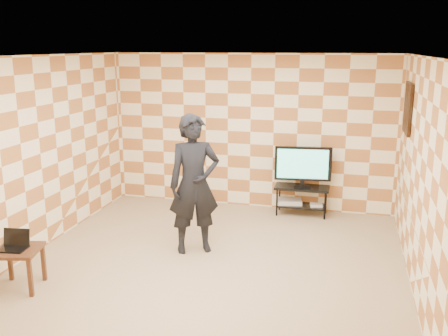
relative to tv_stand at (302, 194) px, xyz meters
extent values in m
plane|color=tan|center=(-0.96, -2.22, -0.36)|extent=(5.00, 5.00, 0.00)
cube|color=#FFF0C6|center=(-0.96, 0.28, 0.99)|extent=(5.00, 0.02, 2.70)
cube|color=#FFF0C6|center=(-0.96, -4.72, 0.99)|extent=(5.00, 0.02, 2.70)
cube|color=#FFF0C6|center=(-3.46, -2.22, 0.99)|extent=(0.02, 5.00, 2.70)
cube|color=#FFF0C6|center=(1.54, -2.22, 0.99)|extent=(0.02, 5.00, 2.70)
cube|color=white|center=(-0.96, -2.22, 2.34)|extent=(5.00, 5.00, 0.02)
cube|color=black|center=(1.51, -0.67, 1.59)|extent=(0.04, 0.72, 0.72)
cube|color=black|center=(1.51, -0.67, 1.59)|extent=(0.04, 0.03, 0.68)
cube|color=black|center=(1.51, -0.67, 1.59)|extent=(0.04, 0.68, 0.03)
cube|color=black|center=(0.00, 0.00, 0.12)|extent=(0.91, 0.41, 0.04)
cube|color=black|center=(0.00, 0.00, -0.20)|extent=(0.82, 0.36, 0.03)
cylinder|color=black|center=(-0.40, -0.16, -0.11)|extent=(0.03, 0.03, 0.50)
cylinder|color=black|center=(-0.40, 0.16, -0.11)|extent=(0.03, 0.03, 0.50)
cylinder|color=black|center=(0.40, -0.16, -0.11)|extent=(0.03, 0.03, 0.50)
cylinder|color=black|center=(0.40, 0.16, -0.11)|extent=(0.03, 0.03, 0.50)
cube|color=black|center=(0.00, 0.00, 0.15)|extent=(0.30, 0.21, 0.03)
cube|color=black|center=(0.00, 0.00, 0.21)|extent=(0.07, 0.06, 0.08)
cube|color=black|center=(0.00, 0.00, 0.53)|extent=(0.94, 0.17, 0.58)
cube|color=#51DAC5|center=(0.00, -0.03, 0.53)|extent=(0.84, 0.10, 0.50)
cube|color=silver|center=(-0.22, 0.03, -0.16)|extent=(0.47, 0.37, 0.07)
cube|color=silver|center=(0.25, -0.02, -0.17)|extent=(0.22, 0.18, 0.05)
cube|color=#38190F|center=(-2.99, -3.50, 0.12)|extent=(0.59, 0.59, 0.04)
cube|color=#38190F|center=(-3.24, -3.35, -0.13)|extent=(0.05, 0.05, 0.46)
cube|color=#38190F|center=(-2.74, -3.66, -0.13)|extent=(0.05, 0.05, 0.46)
cube|color=#38190F|center=(-2.83, -3.25, -0.13)|extent=(0.05, 0.05, 0.46)
cube|color=black|center=(-3.03, -3.54, 0.14)|extent=(0.35, 0.27, 0.02)
cube|color=black|center=(-3.05, -3.43, 0.25)|extent=(0.33, 0.09, 0.21)
imported|color=black|center=(-1.31, -1.91, 0.60)|extent=(0.84, 0.74, 1.94)
camera|label=1|loc=(0.70, -8.20, 2.46)|focal=40.00mm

